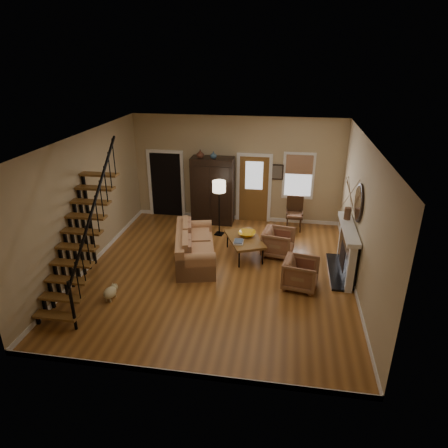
# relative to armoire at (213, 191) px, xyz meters

# --- Properties ---
(room) EXTENTS (7.00, 7.33, 3.30)m
(room) POSITION_rel_armoire_xyz_m (0.29, -1.39, 0.46)
(room) COLOR #955A26
(room) RESTS_ON ground
(staircase) EXTENTS (0.94, 2.80, 3.20)m
(staircase) POSITION_rel_armoire_xyz_m (-2.08, -4.45, 0.55)
(staircase) COLOR brown
(staircase) RESTS_ON ground
(fireplace) EXTENTS (0.33, 1.95, 2.30)m
(fireplace) POSITION_rel_armoire_xyz_m (3.83, -2.65, -0.31)
(fireplace) COLOR black
(fireplace) RESTS_ON ground
(armoire) EXTENTS (1.30, 0.60, 2.10)m
(armoire) POSITION_rel_armoire_xyz_m (0.00, 0.00, 0.00)
(armoire) COLOR black
(armoire) RESTS_ON ground
(vase_a) EXTENTS (0.24, 0.24, 0.25)m
(vase_a) POSITION_rel_armoire_xyz_m (-0.35, -0.10, 1.17)
(vase_a) COLOR #4C2619
(vase_a) RESTS_ON armoire
(vase_b) EXTENTS (0.20, 0.20, 0.21)m
(vase_b) POSITION_rel_armoire_xyz_m (0.05, -0.10, 1.16)
(vase_b) COLOR #334C60
(vase_b) RESTS_ON armoire
(sofa) EXTENTS (1.45, 2.36, 0.82)m
(sofa) POSITION_rel_armoire_xyz_m (0.03, -2.63, -0.64)
(sofa) COLOR #B47E52
(sofa) RESTS_ON ground
(coffee_table) EXTENTS (1.25, 1.54, 0.51)m
(coffee_table) POSITION_rel_armoire_xyz_m (1.25, -2.14, -0.79)
(coffee_table) COLOR brown
(coffee_table) RESTS_ON ground
(bowl) EXTENTS (0.46, 0.46, 0.11)m
(bowl) POSITION_rel_armoire_xyz_m (1.30, -1.99, -0.48)
(bowl) COLOR gold
(bowl) RESTS_ON coffee_table
(books) EXTENTS (0.25, 0.34, 0.06)m
(books) POSITION_rel_armoire_xyz_m (1.13, -2.44, -0.50)
(books) COLOR beige
(books) RESTS_ON coffee_table
(armchair_left) EXTENTS (0.90, 0.88, 0.71)m
(armchair_left) POSITION_rel_armoire_xyz_m (2.70, -3.48, -0.70)
(armchair_left) COLOR brown
(armchair_left) RESTS_ON ground
(armchair_right) EXTENTS (0.92, 0.90, 0.72)m
(armchair_right) POSITION_rel_armoire_xyz_m (2.13, -1.95, -0.69)
(armchair_right) COLOR brown
(armchair_right) RESTS_ON ground
(floor_lamp) EXTENTS (0.44, 0.44, 1.67)m
(floor_lamp) POSITION_rel_armoire_xyz_m (0.36, -0.93, -0.22)
(floor_lamp) COLOR black
(floor_lamp) RESTS_ON ground
(side_chair) EXTENTS (0.54, 0.54, 1.02)m
(side_chair) POSITION_rel_armoire_xyz_m (2.55, -0.20, -0.54)
(side_chair) COLOR #3B2313
(side_chair) RESTS_ON ground
(dog) EXTENTS (0.29, 0.44, 0.30)m
(dog) POSITION_rel_armoire_xyz_m (-1.43, -4.67, -0.90)
(dog) COLOR beige
(dog) RESTS_ON ground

